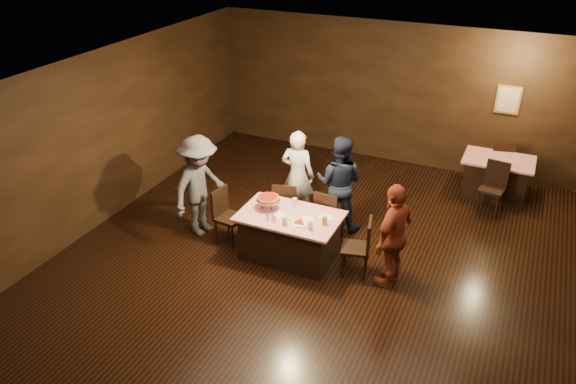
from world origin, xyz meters
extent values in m
plane|color=black|center=(0.00, 0.00, 0.00)|extent=(10.00, 10.00, 0.00)
cube|color=silver|center=(0.00, 0.00, 3.00)|extent=(8.00, 10.00, 0.04)
cube|color=black|center=(0.00, 5.00, 1.50)|extent=(8.00, 0.04, 3.00)
cube|color=black|center=(-4.00, 0.00, 1.50)|extent=(0.04, 10.00, 3.00)
cube|color=tan|center=(2.20, 4.97, 1.70)|extent=(0.46, 0.03, 0.56)
cube|color=beige|center=(2.20, 4.95, 1.70)|extent=(0.38, 0.01, 0.48)
cube|color=#A30A0E|center=(-0.49, 0.62, 0.39)|extent=(1.60, 1.00, 0.77)
cube|color=#B20B12|center=(2.27, 4.20, 0.39)|extent=(1.30, 0.90, 0.77)
cube|color=black|center=(-0.89, 1.37, 0.47)|extent=(0.50, 0.50, 0.95)
cube|color=black|center=(-0.09, 1.37, 0.47)|extent=(0.46, 0.46, 0.95)
cube|color=black|center=(-1.59, 0.62, 0.47)|extent=(0.47, 0.47, 0.95)
cube|color=black|center=(0.61, 0.62, 0.47)|extent=(0.50, 0.50, 0.95)
cube|color=black|center=(2.27, 3.50, 0.47)|extent=(0.48, 0.48, 0.95)
cube|color=black|center=(2.27, 4.80, 0.47)|extent=(0.51, 0.51, 0.95)
imported|color=silver|center=(-0.90, 1.84, 0.84)|extent=(0.63, 0.43, 1.68)
imported|color=black|center=(-0.11, 1.83, 0.86)|extent=(0.87, 0.70, 1.71)
imported|color=#4C4C50|center=(-2.19, 0.68, 0.89)|extent=(0.85, 1.25, 1.79)
imported|color=maroon|center=(1.17, 0.60, 0.83)|extent=(0.62, 1.04, 1.67)
cylinder|color=black|center=(-0.89, 0.77, 0.84)|extent=(0.01, 0.01, 0.15)
cylinder|color=black|center=(-0.98, 0.62, 0.84)|extent=(0.01, 0.01, 0.15)
cylinder|color=black|center=(-0.81, 0.62, 0.84)|extent=(0.01, 0.01, 0.15)
cylinder|color=silver|center=(-0.89, 0.67, 0.93)|extent=(0.38, 0.38, 0.01)
cylinder|color=#B27233|center=(-0.89, 0.67, 0.96)|extent=(0.35, 0.35, 0.05)
cylinder|color=#A5140C|center=(-0.89, 0.67, 0.98)|extent=(0.30, 0.30, 0.01)
cylinder|color=white|center=(-0.24, 0.44, 0.78)|extent=(0.25, 0.25, 0.01)
cylinder|color=#B27233|center=(-0.24, 0.44, 0.81)|extent=(0.18, 0.18, 0.04)
cylinder|color=#A5140C|center=(-0.24, 0.44, 0.83)|extent=(0.14, 0.14, 0.01)
cylinder|color=white|center=(0.06, 0.77, 0.78)|extent=(0.25, 0.25, 0.01)
cylinder|color=silver|center=(-0.44, 0.32, 0.84)|extent=(0.08, 0.08, 0.14)
cylinder|color=silver|center=(-0.04, 0.37, 0.84)|extent=(0.08, 0.08, 0.14)
cylinder|color=#BF7F26|center=(0.11, 0.57, 0.84)|extent=(0.08, 0.08, 0.14)
cylinder|color=silver|center=(-0.54, 0.92, 0.84)|extent=(0.08, 0.08, 0.14)
cylinder|color=silver|center=(-0.67, 0.37, 0.81)|extent=(0.04, 0.04, 0.08)
cylinder|color=silver|center=(-0.67, 0.37, 0.85)|extent=(0.05, 0.05, 0.02)
cylinder|color=silver|center=(-0.61, 0.32, 0.81)|extent=(0.04, 0.04, 0.08)
cylinder|color=silver|center=(-0.61, 0.32, 0.85)|extent=(0.05, 0.05, 0.02)
cylinder|color=silver|center=(-0.73, 0.32, 0.81)|extent=(0.04, 0.04, 0.08)
cylinder|color=silver|center=(-0.73, 0.32, 0.85)|extent=(0.05, 0.05, 0.02)
cube|color=white|center=(-0.19, 0.62, 0.77)|extent=(0.19, 0.19, 0.01)
cube|color=white|center=(-0.64, 0.57, 0.77)|extent=(0.21, 0.21, 0.01)
camera|label=1|loc=(2.62, -6.32, 5.22)|focal=35.00mm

